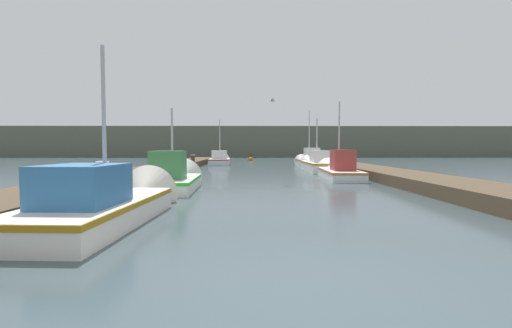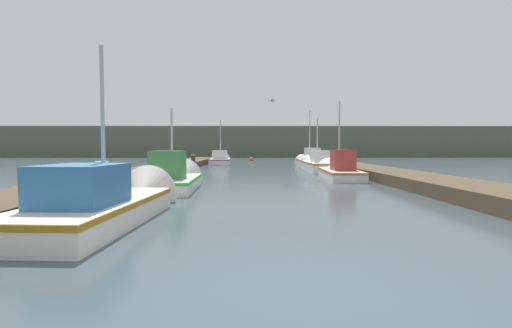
{
  "view_description": "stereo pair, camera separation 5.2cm",
  "coord_description": "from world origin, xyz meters",
  "px_view_note": "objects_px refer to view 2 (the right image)",
  "views": [
    {
      "loc": [
        -0.6,
        -3.4,
        1.55
      ],
      "look_at": [
        -0.41,
        12.8,
        0.77
      ],
      "focal_mm": 24.0,
      "sensor_mm": 36.0,
      "label": 1
    },
    {
      "loc": [
        -0.55,
        -3.4,
        1.55
      ],
      "look_at": [
        -0.41,
        12.8,
        0.77
      ],
      "focal_mm": 24.0,
      "sensor_mm": 36.0,
      "label": 2
    }
  ],
  "objects_px": {
    "fishing_boat_1": "(174,178)",
    "seagull_lead": "(272,100)",
    "channel_buoy": "(251,159)",
    "fishing_boat_4": "(309,161)",
    "fishing_boat_2": "(337,170)",
    "fishing_boat_5": "(221,160)",
    "mooring_piling_1": "(193,162)",
    "fishing_boat_3": "(316,164)",
    "mooring_piling_2": "(102,182)",
    "fishing_boat_0": "(110,202)",
    "mooring_piling_0": "(339,162)",
    "mooring_piling_3": "(214,156)"
  },
  "relations": [
    {
      "from": "fishing_boat_2",
      "to": "seagull_lead",
      "type": "height_order",
      "value": "fishing_boat_2"
    },
    {
      "from": "fishing_boat_0",
      "to": "fishing_boat_2",
      "type": "xyz_separation_m",
      "value": [
        7.47,
        10.35,
        -0.01
      ]
    },
    {
      "from": "fishing_boat_5",
      "to": "fishing_boat_1",
      "type": "bearing_deg",
      "value": -92.5
    },
    {
      "from": "fishing_boat_4",
      "to": "mooring_piling_0",
      "type": "bearing_deg",
      "value": -82.89
    },
    {
      "from": "fishing_boat_0",
      "to": "mooring_piling_1",
      "type": "xyz_separation_m",
      "value": [
        -1.28,
        17.63,
        0.14
      ]
    },
    {
      "from": "fishing_boat_1",
      "to": "seagull_lead",
      "type": "relative_size",
      "value": 8.62
    },
    {
      "from": "fishing_boat_1",
      "to": "mooring_piling_0",
      "type": "distance_m",
      "value": 12.56
    },
    {
      "from": "fishing_boat_0",
      "to": "fishing_boat_2",
      "type": "distance_m",
      "value": 12.77
    },
    {
      "from": "fishing_boat_2",
      "to": "mooring_piling_3",
      "type": "distance_m",
      "value": 20.53
    },
    {
      "from": "mooring_piling_1",
      "to": "channel_buoy",
      "type": "xyz_separation_m",
      "value": [
        4.15,
        15.62,
        -0.36
      ]
    },
    {
      "from": "fishing_boat_4",
      "to": "seagull_lead",
      "type": "bearing_deg",
      "value": -111.54
    },
    {
      "from": "fishing_boat_5",
      "to": "mooring_piling_3",
      "type": "bearing_deg",
      "value": 102.43
    },
    {
      "from": "fishing_boat_0",
      "to": "seagull_lead",
      "type": "distance_m",
      "value": 9.79
    },
    {
      "from": "channel_buoy",
      "to": "fishing_boat_5",
      "type": "bearing_deg",
      "value": -107.91
    },
    {
      "from": "fishing_boat_4",
      "to": "mooring_piling_1",
      "type": "xyz_separation_m",
      "value": [
        -8.9,
        -2.55,
        0.06
      ]
    },
    {
      "from": "fishing_boat_4",
      "to": "fishing_boat_5",
      "type": "height_order",
      "value": "fishing_boat_4"
    },
    {
      "from": "channel_buoy",
      "to": "seagull_lead",
      "type": "xyz_separation_m",
      "value": [
        1.09,
        -24.92,
        3.54
      ]
    },
    {
      "from": "channel_buoy",
      "to": "fishing_boat_1",
      "type": "bearing_deg",
      "value": -95.79
    },
    {
      "from": "fishing_boat_0",
      "to": "channel_buoy",
      "type": "distance_m",
      "value": 33.37
    },
    {
      "from": "mooring_piling_2",
      "to": "channel_buoy",
      "type": "height_order",
      "value": "mooring_piling_2"
    },
    {
      "from": "fishing_boat_4",
      "to": "channel_buoy",
      "type": "bearing_deg",
      "value": 105.57
    },
    {
      "from": "fishing_boat_2",
      "to": "channel_buoy",
      "type": "distance_m",
      "value": 23.36
    },
    {
      "from": "mooring_piling_2",
      "to": "mooring_piling_3",
      "type": "bearing_deg",
      "value": 89.92
    },
    {
      "from": "mooring_piling_0",
      "to": "channel_buoy",
      "type": "distance_m",
      "value": 19.31
    },
    {
      "from": "fishing_boat_0",
      "to": "mooring_piling_3",
      "type": "relative_size",
      "value": 4.08
    },
    {
      "from": "fishing_boat_3",
      "to": "mooring_piling_3",
      "type": "distance_m",
      "value": 15.93
    },
    {
      "from": "mooring_piling_0",
      "to": "seagull_lead",
      "type": "relative_size",
      "value": 2.18
    },
    {
      "from": "fishing_boat_4",
      "to": "fishing_boat_2",
      "type": "bearing_deg",
      "value": -95.23
    },
    {
      "from": "fishing_boat_1",
      "to": "fishing_boat_4",
      "type": "relative_size",
      "value": 0.91
    },
    {
      "from": "channel_buoy",
      "to": "fishing_boat_4",
      "type": "bearing_deg",
      "value": -70.04
    },
    {
      "from": "fishing_boat_0",
      "to": "mooring_piling_2",
      "type": "distance_m",
      "value": 2.53
    },
    {
      "from": "mooring_piling_3",
      "to": "channel_buoy",
      "type": "height_order",
      "value": "mooring_piling_3"
    },
    {
      "from": "fishing_boat_0",
      "to": "fishing_boat_1",
      "type": "distance_m",
      "value": 5.72
    },
    {
      "from": "mooring_piling_1",
      "to": "mooring_piling_3",
      "type": "distance_m",
      "value": 11.38
    },
    {
      "from": "fishing_boat_1",
      "to": "seagull_lead",
      "type": "xyz_separation_m",
      "value": [
        3.88,
        2.6,
        3.32
      ]
    },
    {
      "from": "mooring_piling_2",
      "to": "fishing_boat_1",
      "type": "bearing_deg",
      "value": 70.68
    },
    {
      "from": "fishing_boat_3",
      "to": "seagull_lead",
      "type": "relative_size",
      "value": 11.09
    },
    {
      "from": "fishing_boat_1",
      "to": "mooring_piling_0",
      "type": "height_order",
      "value": "fishing_boat_1"
    },
    {
      "from": "fishing_boat_1",
      "to": "fishing_boat_4",
      "type": "bearing_deg",
      "value": 59.95
    },
    {
      "from": "fishing_boat_4",
      "to": "mooring_piling_3",
      "type": "bearing_deg",
      "value": 130.26
    },
    {
      "from": "fishing_boat_0",
      "to": "mooring_piling_2",
      "type": "relative_size",
      "value": 4.42
    },
    {
      "from": "fishing_boat_1",
      "to": "mooring_piling_2",
      "type": "relative_size",
      "value": 4.06
    },
    {
      "from": "fishing_boat_3",
      "to": "mooring_piling_2",
      "type": "relative_size",
      "value": 5.23
    },
    {
      "from": "mooring_piling_0",
      "to": "mooring_piling_3",
      "type": "bearing_deg",
      "value": 124.71
    },
    {
      "from": "fishing_boat_2",
      "to": "channel_buoy",
      "type": "relative_size",
      "value": 5.41
    },
    {
      "from": "mooring_piling_3",
      "to": "mooring_piling_1",
      "type": "bearing_deg",
      "value": -90.89
    },
    {
      "from": "fishing_boat_1",
      "to": "fishing_boat_3",
      "type": "bearing_deg",
      "value": 50.87
    },
    {
      "from": "fishing_boat_3",
      "to": "mooring_piling_1",
      "type": "height_order",
      "value": "fishing_boat_3"
    },
    {
      "from": "fishing_boat_1",
      "to": "mooring_piling_2",
      "type": "distance_m",
      "value": 3.69
    },
    {
      "from": "fishing_boat_3",
      "to": "seagull_lead",
      "type": "distance_m",
      "value": 8.57
    }
  ]
}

